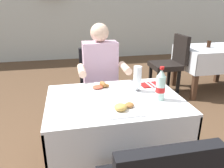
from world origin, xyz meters
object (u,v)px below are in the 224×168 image
Objects in this scene: seated_diner_far at (101,76)px; background_table_tumbler at (209,44)px; chair_far_diner_seat at (100,87)px; plate_near_camera at (123,108)px; background_chair_left at (171,61)px; beer_glass_left at (137,79)px; cola_bottle_primary at (161,86)px; main_dining_table at (115,119)px; napkin_cutlery_set at (150,85)px; plate_far_diner at (102,88)px; background_dining_table at (210,58)px.

seated_diner_far is 11.45× the size of background_table_tumbler.
chair_far_diner_seat is 4.04× the size of plate_near_camera.
beer_glass_left is at bearing -124.97° from background_chair_left.
cola_bottle_primary is 0.27× the size of background_chair_left.
beer_glass_left reaches higher than main_dining_table.
main_dining_table is 0.77m from chair_far_diner_seat.
napkin_cutlery_set is at bearing -137.48° from background_table_tumbler.
plate_far_diner is at bearing -179.12° from napkin_cutlery_set.
plate_far_diner is (-0.06, 0.20, 0.20)m from main_dining_table.
background_chair_left is at bearing -179.38° from background_table_tumbler.
background_table_tumbler reaches higher than main_dining_table.
background_table_tumbler reaches higher than plate_far_diner.
background_chair_left is (1.36, 1.44, -0.22)m from plate_far_diner.
seated_diner_far is at bearing 90.76° from plate_near_camera.
plate_far_diner is (-0.06, -0.57, 0.22)m from chair_far_diner_seat.
background_table_tumbler is (0.65, 0.01, 0.26)m from background_chair_left.
background_chair_left is at bearing 37.14° from seated_diner_far.
cola_bottle_primary reaches higher than background_table_tumbler.
napkin_cutlery_set is (0.04, 0.31, -0.11)m from cola_bottle_primary.
beer_glass_left is (0.20, 0.32, 0.09)m from plate_near_camera.
cola_bottle_primary reaches higher than main_dining_table.
cola_bottle_primary is 2.01m from background_chair_left.
background_chair_left is (1.29, 1.64, -0.01)m from main_dining_table.
napkin_cutlery_set is at bearing -138.79° from background_dining_table.
main_dining_table is 0.29m from plate_far_diner.
beer_glass_left is (0.28, -0.10, 0.09)m from plate_far_diner.
chair_far_diner_seat and background_chair_left have the same top height.
seated_diner_far reaches higher than plate_near_camera.
plate_far_diner is at bearing -96.36° from chair_far_diner_seat.
seated_diner_far reaches higher than background_dining_table.
main_dining_table is 9.47× the size of background_table_tumbler.
beer_glass_left is at bearing -19.49° from plate_far_diner.
cola_bottle_primary is at bearing -37.10° from plate_far_diner.
beer_glass_left is at bearing -138.19° from background_table_tumbler.
beer_glass_left is 0.23m from cola_bottle_primary.
main_dining_table is 4.87× the size of beer_glass_left.
beer_glass_left is 0.22× the size of background_chair_left.
main_dining_table is 5.38× the size of napkin_cutlery_set.
chair_far_diner_seat is at bearing 123.39° from napkin_cutlery_set.
background_chair_left is at bearing 55.41° from plate_near_camera.
background_chair_left is at bearing 33.94° from chair_far_diner_seat.
napkin_cutlery_set is at bearing 0.88° from plate_far_diner.
plate_near_camera is 2.18× the size of background_table_tumbler.
background_table_tumbler is at bearing 47.28° from cola_bottle_primary.
cola_bottle_primary is at bearing 20.00° from plate_near_camera.
main_dining_table is 0.29m from plate_near_camera.
seated_diner_far is at bearing 89.97° from main_dining_table.
chair_far_diner_seat is 5.01× the size of napkin_cutlery_set.
chair_far_diner_seat is at bearing 90.70° from plate_near_camera.
main_dining_table is at bearing -90.00° from chair_far_diner_seat.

